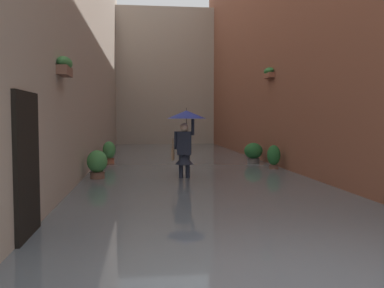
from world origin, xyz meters
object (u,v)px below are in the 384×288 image
person_wading (185,130)px  potted_plant_far_left (274,158)px  potted_plant_far_right (97,166)px  potted_plant_near_right (109,154)px  potted_plant_mid_left (253,154)px

person_wading → potted_plant_far_left: bearing=-150.5°
person_wading → potted_plant_far_right: size_ratio=2.16×
potted_plant_far_left → potted_plant_near_right: bearing=-22.0°
person_wading → potted_plant_near_right: bearing=-58.9°
potted_plant_far_right → potted_plant_far_left: bearing=-164.0°
person_wading → potted_plant_far_left: person_wading is taller
potted_plant_near_right → potted_plant_far_right: potted_plant_near_right is taller
potted_plant_far_left → potted_plant_far_right: potted_plant_far_right is taller
potted_plant_mid_left → potted_plant_far_left: 1.92m
person_wading → potted_plant_near_right: (2.33, -3.87, -0.95)m
potted_plant_near_right → potted_plant_far_right: (0.03, 3.71, 0.00)m
potted_plant_near_right → potted_plant_far_left: bearing=158.0°
potted_plant_mid_left → potted_plant_far_left: size_ratio=0.96×
person_wading → potted_plant_mid_left: size_ratio=2.26×
person_wading → potted_plant_far_left: (-3.02, -1.71, -0.95)m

